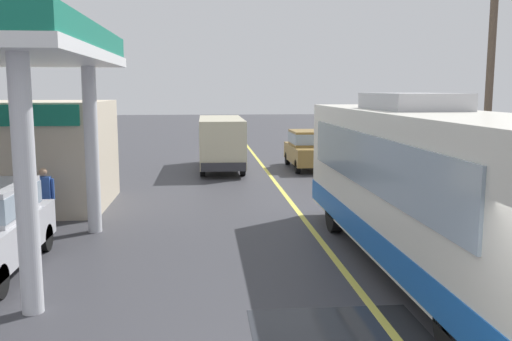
{
  "coord_description": "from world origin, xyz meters",
  "views": [
    {
      "loc": [
        -2.87,
        -4.56,
        3.75
      ],
      "look_at": [
        -1.5,
        10.0,
        1.6
      ],
      "focal_mm": 38.48,
      "sensor_mm": 36.0,
      "label": 1
    }
  ],
  "objects_px": {
    "coach_bus_main": "(426,190)",
    "minibus_opposing_lane": "(221,139)",
    "pedestrian_near_pump": "(44,194)",
    "car_trailing_behind_bus": "(308,148)"
  },
  "relations": [
    {
      "from": "coach_bus_main",
      "to": "minibus_opposing_lane",
      "type": "distance_m",
      "value": 15.61
    },
    {
      "from": "coach_bus_main",
      "to": "pedestrian_near_pump",
      "type": "distance_m",
      "value": 9.99
    },
    {
      "from": "coach_bus_main",
      "to": "pedestrian_near_pump",
      "type": "height_order",
      "value": "coach_bus_main"
    },
    {
      "from": "pedestrian_near_pump",
      "to": "car_trailing_behind_bus",
      "type": "bearing_deg",
      "value": 48.96
    },
    {
      "from": "coach_bus_main",
      "to": "pedestrian_near_pump",
      "type": "xyz_separation_m",
      "value": [
        -8.91,
        4.45,
        -0.79
      ]
    },
    {
      "from": "minibus_opposing_lane",
      "to": "car_trailing_behind_bus",
      "type": "height_order",
      "value": "minibus_opposing_lane"
    },
    {
      "from": "coach_bus_main",
      "to": "car_trailing_behind_bus",
      "type": "distance_m",
      "value": 15.15
    },
    {
      "from": "coach_bus_main",
      "to": "car_trailing_behind_bus",
      "type": "relative_size",
      "value": 2.63
    },
    {
      "from": "car_trailing_behind_bus",
      "to": "coach_bus_main",
      "type": "bearing_deg",
      "value": -91.49
    },
    {
      "from": "minibus_opposing_lane",
      "to": "pedestrian_near_pump",
      "type": "xyz_separation_m",
      "value": [
        -5.15,
        -10.7,
        -0.54
      ]
    }
  ]
}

